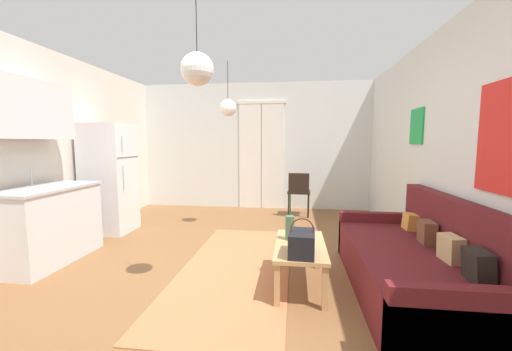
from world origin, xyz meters
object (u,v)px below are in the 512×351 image
(pendant_lamp_near, at_px, (197,69))
(bamboo_vase, at_px, (290,228))
(couch, at_px, (418,265))
(accent_chair, at_px, (299,191))
(pendant_lamp_far, at_px, (228,108))
(handbag, at_px, (302,243))
(refrigerator, at_px, (109,178))
(coffee_table, at_px, (300,250))

(pendant_lamp_near, bearing_deg, bamboo_vase, 32.27)
(couch, relative_size, accent_chair, 2.50)
(accent_chair, height_order, pendant_lamp_far, pendant_lamp_far)
(pendant_lamp_near, bearing_deg, pendant_lamp_far, 95.68)
(pendant_lamp_far, bearing_deg, bamboo_vase, -59.48)
(handbag, bearing_deg, refrigerator, 148.60)
(pendant_lamp_near, height_order, pendant_lamp_far, same)
(coffee_table, distance_m, accent_chair, 2.86)
(coffee_table, bearing_deg, handbag, -88.81)
(handbag, relative_size, refrigerator, 0.20)
(refrigerator, height_order, accent_chair, refrigerator)
(couch, distance_m, bamboo_vase, 1.22)
(accent_chair, bearing_deg, coffee_table, 92.86)
(pendant_lamp_near, bearing_deg, coffee_table, 22.52)
(bamboo_vase, distance_m, refrigerator, 3.15)
(couch, relative_size, refrigerator, 1.24)
(refrigerator, xyz_separation_m, accent_chair, (2.94, 1.37, -0.35))
(pendant_lamp_near, relative_size, pendant_lamp_far, 0.91)
(bamboo_vase, height_order, pendant_lamp_near, pendant_lamp_near)
(refrigerator, bearing_deg, pendant_lamp_far, 9.65)
(couch, xyz_separation_m, accent_chair, (-1.05, 2.91, 0.21))
(bamboo_vase, bearing_deg, accent_chair, 87.31)
(pendant_lamp_far, bearing_deg, handbag, -62.25)
(accent_chair, distance_m, pendant_lamp_far, 2.11)
(accent_chair, height_order, pendant_lamp_near, pendant_lamp_near)
(refrigerator, bearing_deg, accent_chair, 24.91)
(bamboo_vase, relative_size, pendant_lamp_far, 0.56)
(bamboo_vase, xyz_separation_m, pendant_lamp_near, (-0.78, -0.49, 1.46))
(couch, xyz_separation_m, pendant_lamp_far, (-2.17, 1.85, 1.65))
(pendant_lamp_near, xyz_separation_m, pendant_lamp_far, (-0.22, 2.17, -0.08))
(couch, xyz_separation_m, pendant_lamp_near, (-1.95, -0.32, 1.73))
(handbag, height_order, accent_chair, accent_chair)
(handbag, height_order, pendant_lamp_near, pendant_lamp_near)
(bamboo_vase, bearing_deg, handbag, -74.89)
(refrigerator, bearing_deg, coffee_table, -27.10)
(refrigerator, bearing_deg, bamboo_vase, -25.97)
(couch, height_order, pendant_lamp_far, pendant_lamp_far)
(pendant_lamp_far, bearing_deg, accent_chair, 43.35)
(accent_chair, bearing_deg, handbag, 93.01)
(handbag, distance_m, pendant_lamp_near, 1.73)
(coffee_table, distance_m, bamboo_vase, 0.24)
(couch, distance_m, handbag, 1.12)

